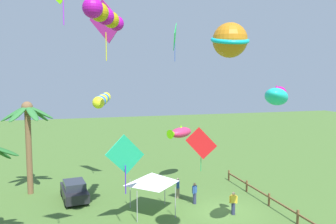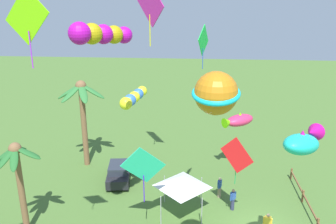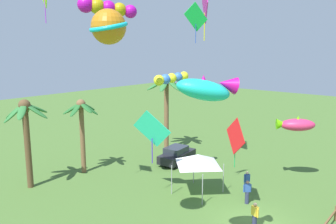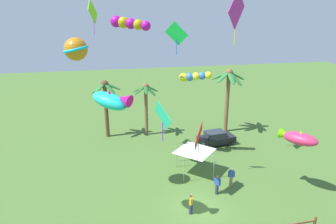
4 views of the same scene
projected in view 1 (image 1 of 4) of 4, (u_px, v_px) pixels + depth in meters
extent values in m
plane|color=#476B2D|center=(224.00, 212.00, 24.16)|extent=(120.00, 120.00, 0.00)
cylinder|color=brown|center=(29.00, 151.00, 27.58)|extent=(0.46, 0.46, 7.06)
ellipsoid|color=#2D7033|center=(28.00, 111.00, 28.20)|extent=(2.11, 0.68, 1.29)
ellipsoid|color=#2D7033|center=(19.00, 112.00, 27.71)|extent=(1.89, 1.95, 1.32)
ellipsoid|color=#2D7033|center=(14.00, 113.00, 26.84)|extent=(1.01, 2.13, 1.39)
ellipsoid|color=#2D7033|center=(18.00, 114.00, 26.35)|extent=(2.07, 1.69, 1.33)
ellipsoid|color=#2D7033|center=(32.00, 113.00, 26.54)|extent=(2.16, 1.48, 1.28)
ellipsoid|color=#2D7033|center=(40.00, 112.00, 27.44)|extent=(0.84, 2.14, 1.32)
ellipsoid|color=#2D7033|center=(38.00, 113.00, 27.94)|extent=(1.55, 1.95, 1.61)
sphere|color=brown|center=(27.00, 107.00, 27.23)|extent=(0.88, 0.88, 0.88)
ellipsoid|color=#236028|center=(3.00, 151.00, 18.35)|extent=(0.61, 1.64, 0.82)
ellipsoid|color=#236028|center=(0.00, 152.00, 18.79)|extent=(1.32, 1.37, 1.16)
cube|color=brown|center=(298.00, 217.00, 22.04)|extent=(0.12, 0.12, 0.95)
cube|color=brown|center=(269.00, 200.00, 25.18)|extent=(0.12, 0.12, 0.95)
cube|color=brown|center=(247.00, 186.00, 28.32)|extent=(0.12, 0.12, 0.95)
cube|color=brown|center=(229.00, 175.00, 31.45)|extent=(0.12, 0.12, 0.95)
cube|color=brown|center=(269.00, 197.00, 25.16)|extent=(13.23, 0.09, 0.11)
cube|color=black|center=(74.00, 192.00, 26.41)|extent=(4.07, 2.15, 0.70)
cube|color=#282D38|center=(74.00, 185.00, 26.21)|extent=(2.19, 1.73, 0.56)
cylinder|color=black|center=(62.00, 193.00, 27.24)|extent=(0.62, 0.25, 0.60)
cylinder|color=black|center=(82.00, 190.00, 27.85)|extent=(0.62, 0.25, 0.60)
cylinder|color=black|center=(66.00, 203.00, 25.03)|extent=(0.62, 0.25, 0.60)
cylinder|color=black|center=(87.00, 200.00, 25.64)|extent=(0.62, 0.25, 0.60)
cylinder|color=gray|center=(178.00, 193.00, 26.86)|extent=(0.26, 0.26, 0.84)
cube|color=#2D519E|center=(178.00, 184.00, 26.79)|extent=(0.43, 0.34, 0.54)
sphere|color=beige|center=(178.00, 179.00, 26.75)|extent=(0.21, 0.21, 0.21)
cylinder|color=#2D519E|center=(178.00, 184.00, 27.02)|extent=(0.09, 0.09, 0.52)
cylinder|color=#2D519E|center=(178.00, 186.00, 26.57)|extent=(0.09, 0.09, 0.52)
cylinder|color=#2D3351|center=(195.00, 198.00, 25.63)|extent=(0.26, 0.26, 0.84)
cube|color=#2D519E|center=(195.00, 189.00, 25.56)|extent=(0.43, 0.43, 0.54)
sphere|color=#A37556|center=(195.00, 184.00, 25.52)|extent=(0.21, 0.21, 0.21)
cylinder|color=#2D519E|center=(193.00, 191.00, 25.36)|extent=(0.09, 0.09, 0.52)
cylinder|color=#2D519E|center=(196.00, 189.00, 25.77)|extent=(0.09, 0.09, 0.52)
cylinder|color=#2D3351|center=(233.00, 209.00, 23.61)|extent=(0.26, 0.26, 0.84)
cube|color=yellow|center=(233.00, 199.00, 23.54)|extent=(0.35, 0.44, 0.54)
sphere|color=tan|center=(234.00, 194.00, 23.50)|extent=(0.21, 0.21, 0.21)
cylinder|color=yellow|center=(230.00, 199.00, 23.57)|extent=(0.09, 0.09, 0.52)
cylinder|color=yellow|center=(237.00, 200.00, 23.52)|extent=(0.09, 0.09, 0.52)
cylinder|color=#9E9EA3|center=(175.00, 203.00, 23.01)|extent=(0.06, 0.06, 2.10)
cylinder|color=#9E9EA3|center=(165.00, 190.00, 25.50)|extent=(0.06, 0.06, 2.10)
cylinder|color=#9E9EA3|center=(137.00, 207.00, 22.29)|extent=(0.06, 0.06, 2.10)
cylinder|color=#9E9EA3|center=(130.00, 194.00, 24.77)|extent=(0.06, 0.06, 2.10)
pyramid|color=white|center=(152.00, 178.00, 23.75)|extent=(2.86, 2.86, 0.75)
cylinder|color=#A930E5|center=(63.00, 8.00, 13.91)|extent=(0.05, 0.05, 1.39)
cube|color=#27D29E|center=(125.00, 155.00, 20.70)|extent=(1.05, 2.54, 2.63)
cylinder|color=#4617E2|center=(126.00, 180.00, 20.85)|extent=(0.06, 0.06, 1.77)
cube|color=#18D246|center=(175.00, 37.00, 21.23)|extent=(1.60, 0.56, 1.66)
cylinder|color=blue|center=(175.00, 53.00, 21.33)|extent=(0.04, 0.04, 1.09)
cube|color=red|center=(201.00, 143.00, 23.63)|extent=(1.18, 1.91, 2.18)
cylinder|color=green|center=(201.00, 161.00, 23.76)|extent=(0.05, 0.05, 1.44)
sphere|color=#C37516|center=(230.00, 40.00, 14.86)|extent=(1.51, 1.51, 1.51)
torus|color=#13B9CD|center=(230.00, 40.00, 14.86)|extent=(1.93, 1.93, 0.53)
sphere|color=#B50FAA|center=(93.00, 8.00, 16.01)|extent=(0.96, 0.96, 0.96)
sphere|color=#B09A0E|center=(99.00, 12.00, 16.66)|extent=(0.93, 0.93, 0.93)
sphere|color=#B50FAA|center=(105.00, 16.00, 17.31)|extent=(0.89, 0.89, 0.89)
sphere|color=#B09A0E|center=(111.00, 20.00, 17.96)|extent=(0.85, 0.85, 0.85)
sphere|color=#B50FAA|center=(116.00, 23.00, 18.61)|extent=(0.81, 0.81, 0.81)
ellipsoid|color=#1BC9BC|center=(276.00, 97.00, 17.95)|extent=(2.63, 2.47, 1.32)
cone|color=#C60E81|center=(279.00, 92.00, 18.88)|extent=(1.15, 1.13, 0.88)
cone|color=#C60E81|center=(277.00, 89.00, 17.91)|extent=(0.66, 0.66, 0.48)
cube|color=#B22288|center=(106.00, 21.00, 25.91)|extent=(2.50, 2.23, 3.30)
cylinder|color=yellow|center=(106.00, 47.00, 26.10)|extent=(0.07, 0.07, 2.15)
ellipsoid|color=#D82C5F|center=(181.00, 132.00, 31.19)|extent=(2.47, 2.84, 0.98)
cone|color=#67DA0B|center=(173.00, 134.00, 30.32)|extent=(1.13, 1.13, 0.82)
cone|color=#67DA0B|center=(181.00, 128.00, 31.14)|extent=(0.70, 0.70, 0.52)
sphere|color=yellow|center=(99.00, 103.00, 22.15)|extent=(0.79, 0.79, 0.79)
sphere|color=blue|center=(101.00, 101.00, 22.69)|extent=(0.76, 0.76, 0.76)
sphere|color=yellow|center=(102.00, 100.00, 23.24)|extent=(0.73, 0.73, 0.73)
sphere|color=blue|center=(104.00, 98.00, 23.78)|extent=(0.70, 0.70, 0.70)
sphere|color=yellow|center=(106.00, 97.00, 24.32)|extent=(0.67, 0.67, 0.67)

